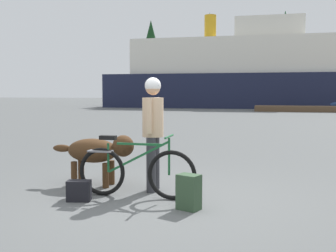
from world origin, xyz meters
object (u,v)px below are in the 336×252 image
Objects in this scene: person_cyclist at (153,123)px; handbag_pannier at (79,191)px; dog at (98,151)px; bicycle at (135,171)px; backpack at (189,192)px; ferry_boat at (243,75)px.

person_cyclist is 5.38× the size of handbag_pannier.
bicycle is at bearing -35.17° from dog.
person_cyclist is 1.47m from handbag_pannier.
dog is 3.06× the size of backpack.
person_cyclist is (0.13, 0.46, 0.66)m from bicycle.
handbag_pannier is (-0.83, -0.82, -0.89)m from person_cyclist.
dog reaches higher than handbag_pannier.
bicycle reaches higher than backpack.
handbag_pannier is 0.01× the size of ferry_boat.
bicycle is 34.14m from ferry_boat.
ferry_boat is (-0.10, 34.39, 2.89)m from handbag_pannier.
bicycle is 1.02m from dog.
dog is at bearing -90.04° from ferry_boat.
backpack is at bearing -30.39° from dog.
dog is 0.06× the size of ferry_boat.
ferry_boat is (-1.66, 34.43, 2.81)m from backpack.
bicycle reaches higher than dog.
person_cyclist is at bearing 74.03° from bicycle.
ferry_boat reaches higher than handbag_pannier.
backpack is (0.86, -0.41, -0.15)m from bicycle.
handbag_pannier is at bearing -152.63° from bicycle.
backpack is 0.02× the size of ferry_boat.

